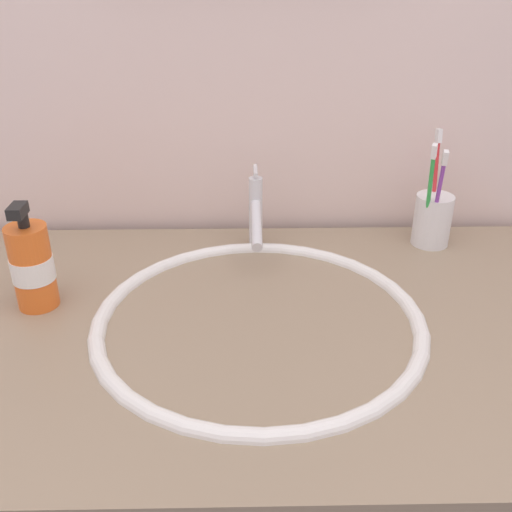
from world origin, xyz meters
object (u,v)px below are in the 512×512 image
faucet (254,215)px  toothbrush_green (427,190)px  toothbrush_cup (430,220)px  soap_dispenser (30,266)px  toothbrush_purple (436,193)px  toothbrush_red (433,178)px

faucet → toothbrush_green: 0.30m
faucet → toothbrush_green: (0.30, -0.01, 0.05)m
toothbrush_cup → soap_dispenser: 0.68m
toothbrush_purple → soap_dispenser: (-0.64, -0.17, -0.04)m
faucet → toothbrush_cup: (0.32, 0.02, -0.02)m
toothbrush_green → toothbrush_purple: bearing=-5.5°
toothbrush_red → toothbrush_purple: bearing=-100.2°
toothbrush_green → toothbrush_cup: bearing=52.2°
toothbrush_green → toothbrush_red: size_ratio=0.99×
toothbrush_green → faucet: bearing=178.1°
faucet → toothbrush_cup: size_ratio=1.83×
toothbrush_cup → toothbrush_red: bearing=83.5°
faucet → soap_dispenser: soap_dispenser is taller
toothbrush_purple → soap_dispenser: 0.66m
soap_dispenser → toothbrush_green: bearing=15.0°
toothbrush_cup → toothbrush_red: toothbrush_red is taller
toothbrush_green → toothbrush_red: (0.03, 0.06, 0.00)m
faucet → toothbrush_purple: toothbrush_purple is taller
toothbrush_purple → soap_dispenser: bearing=-165.5°
faucet → toothbrush_green: toothbrush_green is taller
faucet → toothbrush_green: bearing=-1.9°
toothbrush_red → soap_dispenser: size_ratio=1.18×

